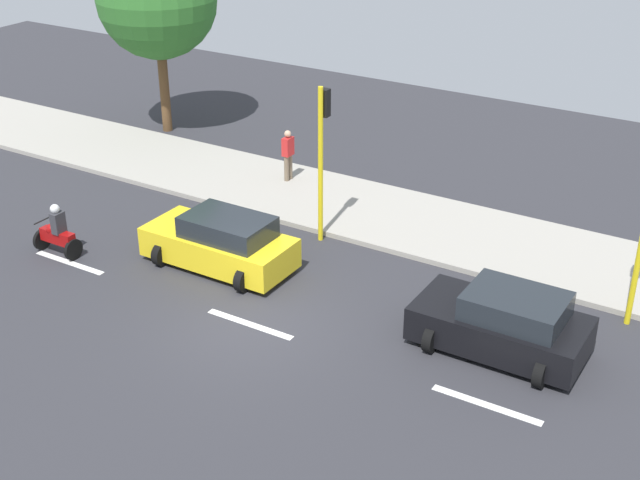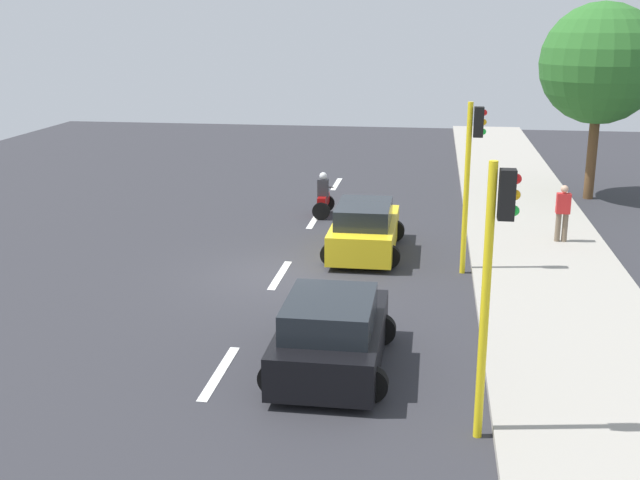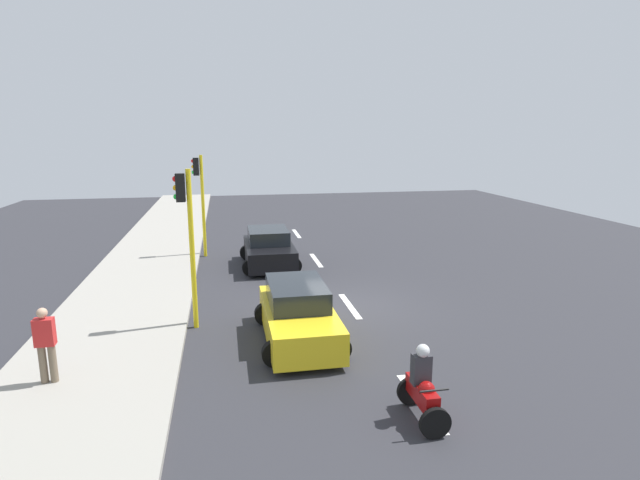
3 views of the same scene
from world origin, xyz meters
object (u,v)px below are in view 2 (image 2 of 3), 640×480
at_px(car_yellow_cab, 365,229).
at_px(pedestrian_near_signal, 563,211).
at_px(car_black, 331,335).
at_px(motorcycle, 323,198).
at_px(traffic_light_corner, 494,263).
at_px(street_tree_south, 600,64).
at_px(traffic_light_midblock, 471,164).

relative_size(car_yellow_cab, pedestrian_near_signal, 2.43).
distance_m(car_black, pedestrian_near_signal, 10.99).
bearing_deg(motorcycle, traffic_light_corner, -72.07).
height_order(motorcycle, traffic_light_corner, traffic_light_corner).
relative_size(car_black, street_tree_south, 0.54).
xyz_separation_m(car_black, motorcycle, (-1.86, 12.11, -0.07)).
distance_m(car_black, traffic_light_corner, 4.16).
height_order(traffic_light_corner, traffic_light_midblock, same).
height_order(traffic_light_corner, street_tree_south, street_tree_south).
bearing_deg(car_black, pedestrian_near_signal, 59.26).
height_order(car_black, traffic_light_midblock, traffic_light_midblock).
relative_size(motorcycle, pedestrian_near_signal, 0.91).
distance_m(pedestrian_near_signal, traffic_light_corner, 12.11).
xyz_separation_m(traffic_light_corner, street_tree_south, (4.84, 18.44, 2.02)).
bearing_deg(pedestrian_near_signal, traffic_light_midblock, -133.37).
relative_size(traffic_light_corner, street_tree_south, 0.63).
xyz_separation_m(car_yellow_cab, traffic_light_midblock, (2.84, -1.43, 2.22)).
bearing_deg(motorcycle, car_black, -81.26).
bearing_deg(traffic_light_corner, motorcycle, 107.93).
distance_m(traffic_light_corner, street_tree_south, 19.17).
bearing_deg(car_black, motorcycle, 98.74).
height_order(traffic_light_midblock, street_tree_south, street_tree_south).
relative_size(car_black, traffic_light_midblock, 0.86).
xyz_separation_m(car_yellow_cab, traffic_light_corner, (2.84, -10.03, 2.22)).
distance_m(pedestrian_near_signal, traffic_light_midblock, 4.56).
xyz_separation_m(car_yellow_cab, pedestrian_near_signal, (5.69, 1.58, 0.35)).
height_order(car_yellow_cab, motorcycle, motorcycle).
xyz_separation_m(motorcycle, street_tree_south, (9.46, 4.15, 4.30)).
bearing_deg(pedestrian_near_signal, traffic_light_corner, -103.79).
relative_size(traffic_light_corner, traffic_light_midblock, 1.00).
distance_m(traffic_light_midblock, street_tree_south, 11.15).
xyz_separation_m(traffic_light_midblock, street_tree_south, (4.84, 9.84, 2.02)).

